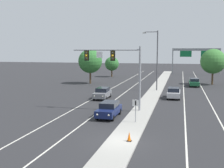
{
  "coord_description": "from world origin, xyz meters",
  "views": [
    {
      "loc": [
        4.18,
        -20.3,
        6.91
      ],
      "look_at": [
        -3.2,
        9.94,
        3.2
      ],
      "focal_mm": 45.57,
      "sensor_mm": 36.0,
      "label": 1
    }
  ],
  "objects_px": {
    "car_oncoming_navy": "(109,109)",
    "traffic_cone_median_nose": "(129,137)",
    "overhead_signal_mast": "(118,64)",
    "car_receding_silver": "(174,93)",
    "highway_sign_gantry": "(196,53)",
    "tree_far_left_b": "(90,61)",
    "street_lamp_median": "(156,57)",
    "tree_far_right_b": "(213,61)",
    "car_oncoming_grey": "(102,93)",
    "tree_far_left_a": "(112,64)",
    "median_sign_post": "(136,107)",
    "car_receding_green": "(194,82)"
  },
  "relations": [
    {
      "from": "overhead_signal_mast",
      "to": "median_sign_post",
      "type": "distance_m",
      "value": 7.2
    },
    {
      "from": "tree_far_left_a",
      "to": "tree_far_right_b",
      "type": "bearing_deg",
      "value": -26.11
    },
    {
      "from": "tree_far_right_b",
      "to": "overhead_signal_mast",
      "type": "bearing_deg",
      "value": -114.66
    },
    {
      "from": "car_oncoming_grey",
      "to": "tree_far_left_a",
      "type": "height_order",
      "value": "tree_far_left_a"
    },
    {
      "from": "median_sign_post",
      "to": "tree_far_left_b",
      "type": "height_order",
      "value": "tree_far_left_b"
    },
    {
      "from": "traffic_cone_median_nose",
      "to": "tree_far_left_b",
      "type": "distance_m",
      "value": 38.83
    },
    {
      "from": "tree_far_left_b",
      "to": "traffic_cone_median_nose",
      "type": "bearing_deg",
      "value": -67.65
    },
    {
      "from": "car_oncoming_grey",
      "to": "median_sign_post",
      "type": "bearing_deg",
      "value": -61.92
    },
    {
      "from": "street_lamp_median",
      "to": "tree_far_right_b",
      "type": "xyz_separation_m",
      "value": [
        10.33,
        11.77,
        -1.1
      ]
    },
    {
      "from": "car_oncoming_navy",
      "to": "traffic_cone_median_nose",
      "type": "xyz_separation_m",
      "value": [
        3.53,
        -7.75,
        -0.31
      ]
    },
    {
      "from": "street_lamp_median",
      "to": "car_oncoming_navy",
      "type": "relative_size",
      "value": 2.23
    },
    {
      "from": "car_oncoming_navy",
      "to": "tree_far_left_a",
      "type": "relative_size",
      "value": 0.86
    },
    {
      "from": "car_oncoming_grey",
      "to": "traffic_cone_median_nose",
      "type": "bearing_deg",
      "value": -68.58
    },
    {
      "from": "car_oncoming_navy",
      "to": "tree_far_right_b",
      "type": "xyz_separation_m",
      "value": [
        13.32,
        31.95,
        3.88
      ]
    },
    {
      "from": "street_lamp_median",
      "to": "tree_far_left_a",
      "type": "xyz_separation_m",
      "value": [
        -13.34,
        23.37,
        -2.39
      ]
    },
    {
      "from": "car_oncoming_grey",
      "to": "traffic_cone_median_nose",
      "type": "distance_m",
      "value": 19.79
    },
    {
      "from": "highway_sign_gantry",
      "to": "car_receding_green",
      "type": "bearing_deg",
      "value": -93.14
    },
    {
      "from": "car_receding_silver",
      "to": "highway_sign_gantry",
      "type": "xyz_separation_m",
      "value": [
        4.96,
        42.76,
        5.34
      ]
    },
    {
      "from": "median_sign_post",
      "to": "street_lamp_median",
      "type": "distance_m",
      "value": 22.65
    },
    {
      "from": "overhead_signal_mast",
      "to": "tree_far_left_b",
      "type": "distance_m",
      "value": 27.13
    },
    {
      "from": "street_lamp_median",
      "to": "highway_sign_gantry",
      "type": "relative_size",
      "value": 0.75
    },
    {
      "from": "median_sign_post",
      "to": "highway_sign_gantry",
      "type": "bearing_deg",
      "value": 82.11
    },
    {
      "from": "median_sign_post",
      "to": "car_oncoming_grey",
      "type": "xyz_separation_m",
      "value": [
        -6.81,
        12.76,
        -0.77
      ]
    },
    {
      "from": "tree_far_right_b",
      "to": "tree_far_left_b",
      "type": "xyz_separation_m",
      "value": [
        -24.46,
        -3.99,
        -0.04
      ]
    },
    {
      "from": "car_receding_green",
      "to": "tree_far_left_a",
      "type": "height_order",
      "value": "tree_far_left_a"
    },
    {
      "from": "overhead_signal_mast",
      "to": "tree_far_left_a",
      "type": "relative_size",
      "value": 1.51
    },
    {
      "from": "median_sign_post",
      "to": "highway_sign_gantry",
      "type": "xyz_separation_m",
      "value": [
        8.07,
        58.25,
        4.58
      ]
    },
    {
      "from": "overhead_signal_mast",
      "to": "highway_sign_gantry",
      "type": "distance_m",
      "value": 54.0
    },
    {
      "from": "street_lamp_median",
      "to": "tree_far_right_b",
      "type": "relative_size",
      "value": 1.39
    },
    {
      "from": "tree_far_left_a",
      "to": "median_sign_post",
      "type": "bearing_deg",
      "value": -73.56
    },
    {
      "from": "median_sign_post",
      "to": "tree_far_left_a",
      "type": "bearing_deg",
      "value": 106.44
    },
    {
      "from": "median_sign_post",
      "to": "car_receding_green",
      "type": "relative_size",
      "value": 0.49
    },
    {
      "from": "overhead_signal_mast",
      "to": "tree_far_right_b",
      "type": "height_order",
      "value": "overhead_signal_mast"
    },
    {
      "from": "car_receding_green",
      "to": "tree_far_right_b",
      "type": "xyz_separation_m",
      "value": [
        3.67,
        3.78,
        3.88
      ]
    },
    {
      "from": "car_oncoming_grey",
      "to": "highway_sign_gantry",
      "type": "distance_m",
      "value": 48.16
    },
    {
      "from": "median_sign_post",
      "to": "tree_far_left_a",
      "type": "relative_size",
      "value": 0.42
    },
    {
      "from": "highway_sign_gantry",
      "to": "tree_far_left_b",
      "type": "bearing_deg",
      "value": -128.36
    },
    {
      "from": "highway_sign_gantry",
      "to": "car_oncoming_navy",
      "type": "bearing_deg",
      "value": -101.26
    },
    {
      "from": "overhead_signal_mast",
      "to": "car_receding_silver",
      "type": "bearing_deg",
      "value": 59.04
    },
    {
      "from": "street_lamp_median",
      "to": "tree_far_right_b",
      "type": "bearing_deg",
      "value": 48.73
    },
    {
      "from": "median_sign_post",
      "to": "traffic_cone_median_nose",
      "type": "relative_size",
      "value": 2.97
    },
    {
      "from": "car_oncoming_grey",
      "to": "tree_far_left_a",
      "type": "relative_size",
      "value": 0.86
    },
    {
      "from": "street_lamp_median",
      "to": "highway_sign_gantry",
      "type": "bearing_deg",
      "value": 77.18
    },
    {
      "from": "car_oncoming_grey",
      "to": "car_receding_silver",
      "type": "bearing_deg",
      "value": 15.38
    },
    {
      "from": "car_oncoming_navy",
      "to": "tree_far_left_a",
      "type": "height_order",
      "value": "tree_far_left_a"
    },
    {
      "from": "car_receding_green",
      "to": "tree_far_left_b",
      "type": "distance_m",
      "value": 21.14
    },
    {
      "from": "car_receding_silver",
      "to": "tree_far_left_a",
      "type": "relative_size",
      "value": 0.86
    },
    {
      "from": "median_sign_post",
      "to": "car_oncoming_grey",
      "type": "relative_size",
      "value": 0.49
    },
    {
      "from": "median_sign_post",
      "to": "tree_far_right_b",
      "type": "relative_size",
      "value": 0.31
    },
    {
      "from": "overhead_signal_mast",
      "to": "highway_sign_gantry",
      "type": "relative_size",
      "value": 0.6
    }
  ]
}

